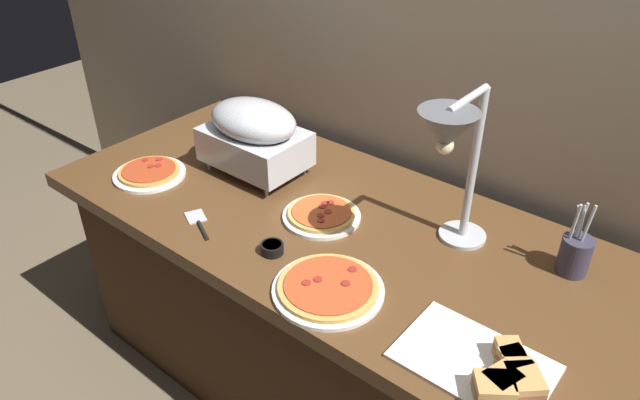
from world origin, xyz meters
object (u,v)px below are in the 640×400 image
heat_lamp (451,144)px  pizza_plate_raised_stand (328,288)px  pizza_plate_front (322,215)px  chafing_dish (254,134)px  sauce_cup_near (257,128)px  serving_spatula (199,223)px  pizza_plate_center (149,173)px  utensil_holder (575,254)px  sandwich_platter (494,370)px  sauce_cup_far (272,248)px

heat_lamp → pizza_plate_raised_stand: bearing=-118.8°
pizza_plate_front → pizza_plate_raised_stand: (0.23, -0.26, 0.00)m
chafing_dish → sauce_cup_near: bearing=133.5°
serving_spatula → chafing_dish: bearing=104.6°
heat_lamp → serving_spatula: size_ratio=2.89×
heat_lamp → pizza_plate_center: (-1.02, -0.21, -0.36)m
heat_lamp → chafing_dish: bearing=176.1°
pizza_plate_front → pizza_plate_center: bearing=-164.4°
chafing_dish → heat_lamp: (0.75, -0.05, 0.23)m
pizza_plate_center → sauce_cup_near: 0.49m
utensil_holder → heat_lamp: bearing=-146.9°
pizza_plate_front → pizza_plate_raised_stand: bearing=-48.2°
chafing_dish → pizza_plate_center: chafing_dish is taller
pizza_plate_center → sandwich_platter: bearing=-3.1°
sandwich_platter → sauce_cup_far: bearing=178.1°
pizza_plate_front → pizza_plate_center: same height
sandwich_platter → sauce_cup_near: sandwich_platter is taller
heat_lamp → sandwich_platter: bearing=-42.6°
heat_lamp → sauce_cup_far: (-0.39, -0.26, -0.36)m
chafing_dish → pizza_plate_center: (-0.27, -0.26, -0.14)m
pizza_plate_raised_stand → heat_lamp: bearing=61.2°
heat_lamp → pizza_plate_center: size_ratio=1.94×
pizza_plate_center → pizza_plate_raised_stand: bearing=-5.3°
pizza_plate_raised_stand → sauce_cup_near: sauce_cup_near is taller
pizza_plate_front → heat_lamp: bearing=4.5°
pizza_plate_front → sandwich_platter: (0.69, -0.25, 0.01)m
heat_lamp → sandwich_platter: (0.30, -0.28, -0.35)m
sandwich_platter → pizza_plate_center: bearing=176.9°
heat_lamp → sandwich_platter: 0.54m
serving_spatula → sandwich_platter: bearing=0.9°
pizza_plate_front → sauce_cup_near: sauce_cup_near is taller
sandwich_platter → heat_lamp: bearing=137.4°
sauce_cup_far → heat_lamp: bearing=33.5°
pizza_plate_center → sauce_cup_far: 0.64m
sauce_cup_near → utensil_holder: utensil_holder is taller
sauce_cup_far → serving_spatula: size_ratio=0.40×
chafing_dish → utensil_holder: 1.07m
pizza_plate_front → chafing_dish: bearing=167.3°
pizza_plate_center → utensil_holder: size_ratio=1.13×
pizza_plate_front → utensil_holder: bearing=18.4°
serving_spatula → sauce_cup_near: bearing=118.2°
pizza_plate_raised_stand → utensil_holder: 0.68m
pizza_plate_front → serving_spatula: (-0.27, -0.26, -0.01)m
chafing_dish → sauce_cup_near: size_ratio=5.92×
sauce_cup_near → utensil_holder: 1.28m
sauce_cup_near → sandwich_platter: bearing=-23.8°
pizza_plate_front → sandwich_platter: sandwich_platter is taller
sandwich_platter → sauce_cup_near: 1.39m
serving_spatula → sauce_cup_far: bearing=7.8°
pizza_plate_front → serving_spatula: bearing=-136.0°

